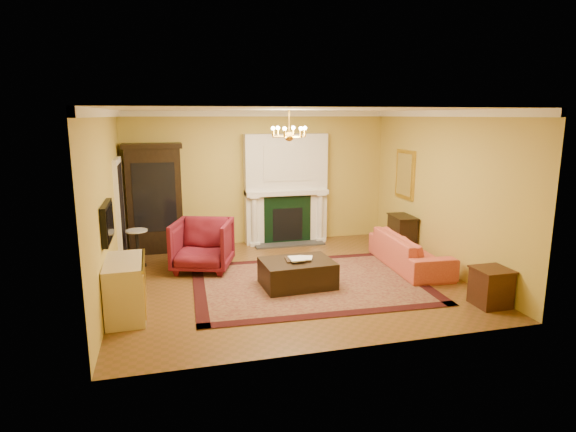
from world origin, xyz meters
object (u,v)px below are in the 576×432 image
object	(u,v)px
end_table	(491,288)
leather_ottoman	(297,273)
china_cabinet	(155,201)
commode	(125,288)
wingback_armchair	(202,243)
coral_sofa	(410,245)
pedestal_table	(137,245)
console_table	(402,235)

from	to	relation	value
end_table	leather_ottoman	bearing A→B (deg)	149.59
china_cabinet	commode	bearing A→B (deg)	-97.16
wingback_armchair	commode	size ratio (longest dim) A/B	0.95
commode	end_table	world-z (taller)	commode
coral_sofa	leather_ottoman	distance (m)	2.48
wingback_armchair	commode	distance (m)	2.27
coral_sofa	end_table	distance (m)	2.11
wingback_armchair	pedestal_table	world-z (taller)	wingback_armchair
pedestal_table	end_table	size ratio (longest dim) A/B	1.30
leather_ottoman	commode	bearing A→B (deg)	-171.92
coral_sofa	end_table	size ratio (longest dim) A/B	3.86
pedestal_table	commode	bearing A→B (deg)	-91.49
leather_ottoman	console_table	bearing A→B (deg)	24.95
pedestal_table	leather_ottoman	xyz separation A→B (m)	(2.71, -1.86, -0.19)
coral_sofa	china_cabinet	bearing A→B (deg)	67.07
wingback_armchair	pedestal_table	distance (m)	1.32
pedestal_table	coral_sofa	bearing A→B (deg)	-14.69
commode	end_table	bearing A→B (deg)	-12.05
china_cabinet	wingback_armchair	bearing A→B (deg)	-61.45
leather_ottoman	china_cabinet	bearing A→B (deg)	126.09
wingback_armchair	console_table	distance (m)	4.24
pedestal_table	end_table	distance (m)	6.39
china_cabinet	leather_ottoman	world-z (taller)	china_cabinet
commode	leather_ottoman	xyz separation A→B (m)	(2.77, 0.55, -0.18)
end_table	leather_ottoman	distance (m)	3.11
china_cabinet	commode	distance (m)	3.53
commode	end_table	xyz separation A→B (m)	(5.45, -1.03, -0.14)
leather_ottoman	end_table	bearing A→B (deg)	-33.48
commode	console_table	distance (m)	5.86
coral_sofa	console_table	size ratio (longest dim) A/B	2.81
pedestal_table	wingback_armchair	bearing A→B (deg)	-23.43
coral_sofa	console_table	world-z (taller)	coral_sofa
china_cabinet	pedestal_table	distance (m)	1.29
wingback_armchair	end_table	xyz separation A→B (m)	(4.18, -2.90, -0.25)
china_cabinet	coral_sofa	xyz separation A→B (m)	(4.77, -2.38, -0.69)
china_cabinet	wingback_armchair	xyz separation A→B (m)	(0.85, -1.56, -0.58)
coral_sofa	console_table	bearing A→B (deg)	-15.28
china_cabinet	pedestal_table	size ratio (longest dim) A/B	3.02
end_table	console_table	distance (m)	3.03
wingback_armchair	end_table	distance (m)	5.09
china_cabinet	coral_sofa	distance (m)	5.37
commode	console_table	bearing A→B (deg)	18.59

